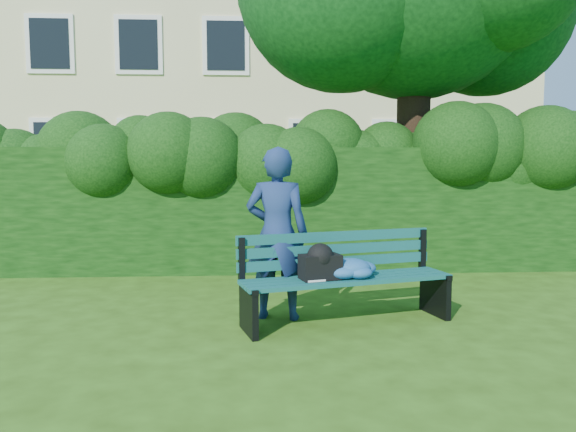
{
  "coord_description": "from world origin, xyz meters",
  "views": [
    {
      "loc": [
        -0.39,
        -6.12,
        1.62
      ],
      "look_at": [
        0.0,
        0.6,
        0.95
      ],
      "focal_mm": 35.0,
      "sensor_mm": 36.0,
      "label": 1
    }
  ],
  "objects": [
    {
      "name": "hedge",
      "position": [
        0.0,
        2.2,
        0.9
      ],
      "size": [
        10.0,
        1.0,
        1.8
      ],
      "color": "black",
      "rests_on": "ground"
    },
    {
      "name": "ground",
      "position": [
        0.0,
        0.0,
        0.0
      ],
      "size": [
        80.0,
        80.0,
        0.0
      ],
      "primitive_type": "plane",
      "color": "#2E4B12",
      "rests_on": "ground"
    },
    {
      "name": "man_reading",
      "position": [
        -0.17,
        -0.47,
        0.88
      ],
      "size": [
        0.71,
        0.53,
        1.75
      ],
      "primitive_type": "imported",
      "rotation": [
        0.0,
        0.0,
        2.95
      ],
      "color": "navy",
      "rests_on": "ground"
    },
    {
      "name": "park_bench",
      "position": [
        0.46,
        -0.68,
        0.5
      ],
      "size": [
        2.18,
        1.09,
        0.89
      ],
      "rotation": [
        0.0,
        0.0,
        0.27
      ],
      "color": "#0F4C4A",
      "rests_on": "ground"
    },
    {
      "name": "apartment_building",
      "position": [
        -0.0,
        13.99,
        6.0
      ],
      "size": [
        16.0,
        8.08,
        12.0
      ],
      "color": "beige",
      "rests_on": "ground"
    }
  ]
}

